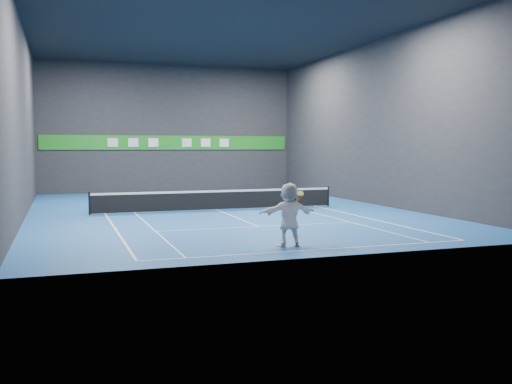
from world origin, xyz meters
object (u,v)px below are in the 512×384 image
object	(u,v)px
player	(289,214)
tennis_ball	(283,146)
tennis_racket	(299,195)
tennis_net	(217,199)

from	to	relation	value
player	tennis_ball	size ratio (longest dim) A/B	32.89
player	tennis_racket	bearing A→B (deg)	-171.65
tennis_net	tennis_racket	bearing A→B (deg)	-91.17
tennis_net	tennis_ball	bearing A→B (deg)	-93.77
tennis_ball	tennis_racket	world-z (taller)	tennis_ball
player	tennis_net	size ratio (longest dim) A/B	0.16
player	tennis_ball	xyz separation A→B (m)	(-0.13, 0.18, 2.18)
tennis_ball	tennis_racket	bearing A→B (deg)	-14.62
player	tennis_racket	size ratio (longest dim) A/B	3.87
tennis_ball	tennis_net	size ratio (longest dim) A/B	0.00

